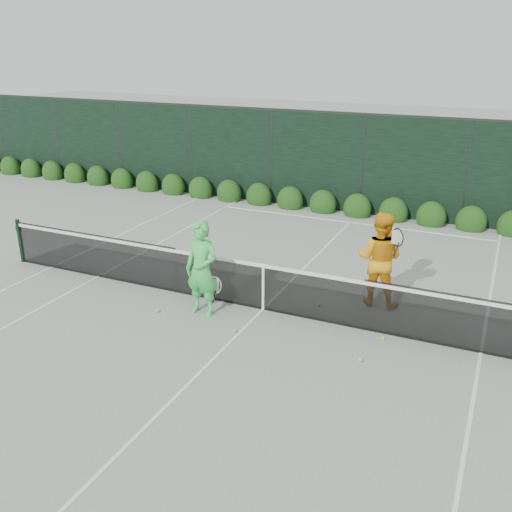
% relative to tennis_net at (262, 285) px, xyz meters
% --- Properties ---
extents(ground, '(80.00, 80.00, 0.00)m').
position_rel_tennis_net_xyz_m(ground, '(0.02, 0.00, -0.53)').
color(ground, gray).
rests_on(ground, ground).
extents(tennis_net, '(12.90, 0.10, 1.07)m').
position_rel_tennis_net_xyz_m(tennis_net, '(0.00, 0.00, 0.00)').
color(tennis_net, black).
rests_on(tennis_net, ground).
extents(player_woman, '(0.71, 0.49, 1.89)m').
position_rel_tennis_net_xyz_m(player_woman, '(-0.99, -0.64, 0.41)').
color(player_woman, '#40DA56').
rests_on(player_woman, ground).
extents(player_man, '(0.97, 0.76, 1.95)m').
position_rel_tennis_net_xyz_m(player_man, '(2.02, 1.23, 0.44)').
color(player_man, '#F2A114').
rests_on(player_man, ground).
extents(court_lines, '(11.03, 23.83, 0.01)m').
position_rel_tennis_net_xyz_m(court_lines, '(0.02, 0.00, -0.53)').
color(court_lines, white).
rests_on(court_lines, ground).
extents(windscreen_fence, '(32.00, 21.07, 3.06)m').
position_rel_tennis_net_xyz_m(windscreen_fence, '(0.02, -2.71, 0.98)').
color(windscreen_fence, black).
rests_on(windscreen_fence, ground).
extents(hedge_row, '(31.66, 0.65, 0.94)m').
position_rel_tennis_net_xyz_m(hedge_row, '(0.02, 7.15, -0.30)').
color(hedge_row, '#17370F').
rests_on(hedge_row, ground).
extents(tennis_balls, '(4.40, 1.78, 0.07)m').
position_rel_tennis_net_xyz_m(tennis_balls, '(0.78, -0.57, -0.50)').
color(tennis_balls, '#CADF31').
rests_on(tennis_balls, ground).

